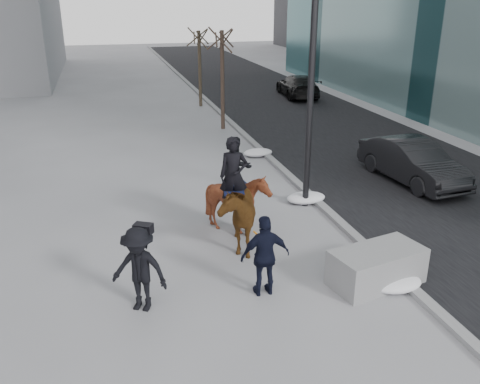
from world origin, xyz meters
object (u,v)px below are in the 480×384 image
object	(u,v)px
planter	(377,267)
car_near	(412,161)
mounted_left	(235,208)
mounted_right	(237,195)

from	to	relation	value
planter	car_near	bearing A→B (deg)	51.60
planter	car_near	size ratio (longest dim) A/B	0.47
mounted_left	mounted_right	bearing A→B (deg)	71.56
planter	mounted_left	distance (m)	3.59
car_near	mounted_left	bearing A→B (deg)	-162.06
mounted_left	car_near	bearing A→B (deg)	23.59
car_near	mounted_left	size ratio (longest dim) A/B	1.56
planter	mounted_right	distance (m)	4.03
car_near	planter	bearing A→B (deg)	-134.05
mounted_right	planter	bearing A→B (deg)	-56.30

